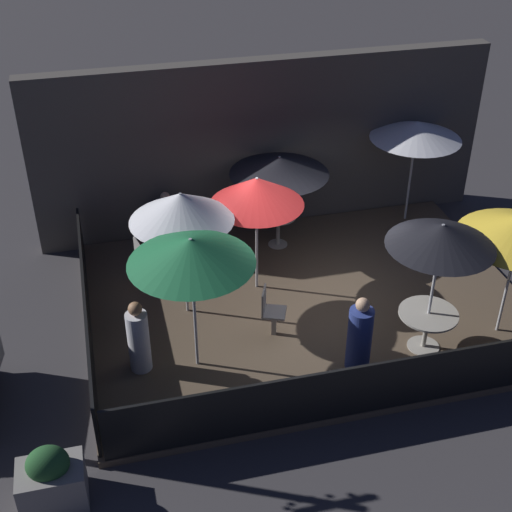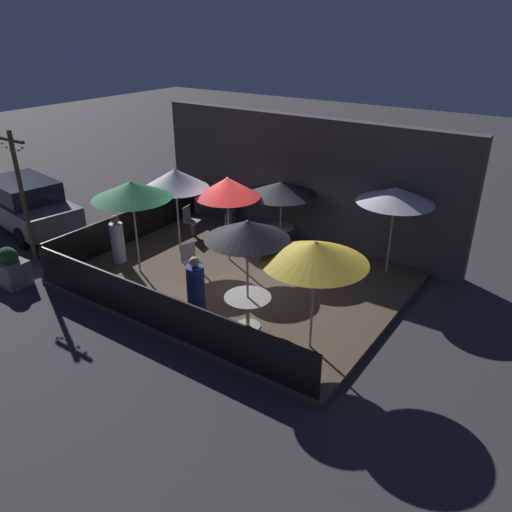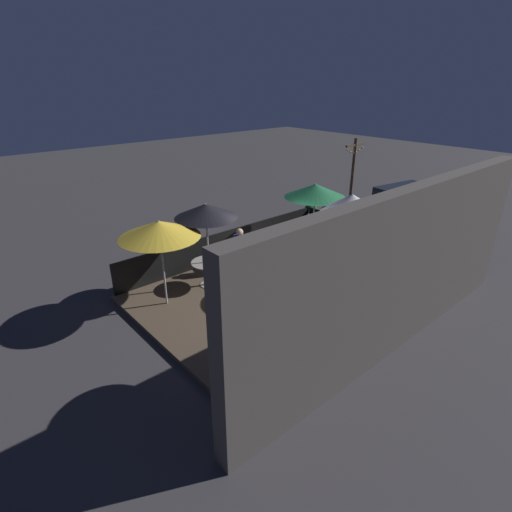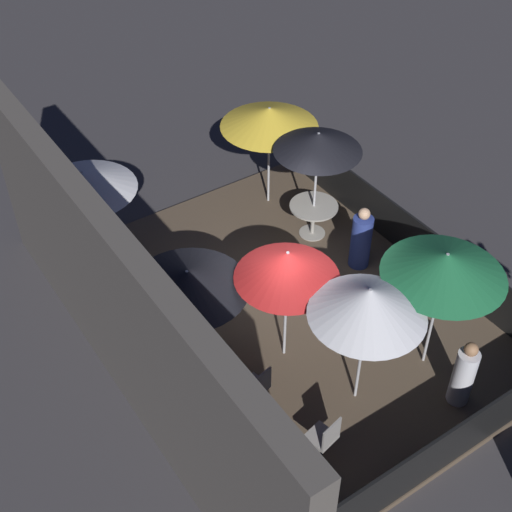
{
  "view_description": "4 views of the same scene",
  "coord_description": "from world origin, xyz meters",
  "px_view_note": "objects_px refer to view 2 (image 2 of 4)",
  "views": [
    {
      "loc": [
        -3.49,
        -10.16,
        8.11
      ],
      "look_at": [
        -0.98,
        -0.04,
        1.3
      ],
      "focal_mm": 50.0,
      "sensor_mm": 36.0,
      "label": 1
    },
    {
      "loc": [
        6.85,
        -9.11,
        6.08
      ],
      "look_at": [
        0.75,
        -0.25,
        1.0
      ],
      "focal_mm": 35.0,
      "sensor_mm": 36.0,
      "label": 2
    },
    {
      "loc": [
        7.28,
        6.86,
        5.62
      ],
      "look_at": [
        1.0,
        -0.33,
        1.35
      ],
      "focal_mm": 28.0,
      "sensor_mm": 36.0,
      "label": 3
    },
    {
      "loc": [
        -7.36,
        5.7,
        9.63
      ],
      "look_at": [
        0.48,
        0.41,
        1.32
      ],
      "focal_mm": 50.0,
      "sensor_mm": 36.0,
      "label": 4
    }
  ],
  "objects_px": {
    "dining_table_1": "(248,303)",
    "patio_chair_2": "(190,260)",
    "patio_umbrella_0": "(281,188)",
    "dining_table_0": "(280,232)",
    "patio_umbrella_1": "(247,230)",
    "parked_car_0": "(26,204)",
    "patron_1": "(118,241)",
    "patio_umbrella_5": "(175,179)",
    "patio_umbrella_6": "(228,187)",
    "patio_chair_1": "(232,226)",
    "patio_umbrella_4": "(396,195)",
    "planter_box": "(10,268)",
    "patio_umbrella_2": "(315,252)",
    "patron_2": "(231,211)",
    "light_post": "(21,190)",
    "patio_chair_0": "(190,220)",
    "patio_umbrella_3": "(131,190)",
    "patron_0": "(196,288)"
  },
  "relations": [
    {
      "from": "patron_0",
      "to": "planter_box",
      "type": "height_order",
      "value": "patron_0"
    },
    {
      "from": "patio_umbrella_4",
      "to": "patio_umbrella_0",
      "type": "bearing_deg",
      "value": -172.87
    },
    {
      "from": "patio_umbrella_2",
      "to": "patron_1",
      "type": "height_order",
      "value": "patio_umbrella_2"
    },
    {
      "from": "patio_umbrella_5",
      "to": "patio_chair_0",
      "type": "distance_m",
      "value": 2.13
    },
    {
      "from": "patron_1",
      "to": "planter_box",
      "type": "relative_size",
      "value": 1.32
    },
    {
      "from": "patio_umbrella_1",
      "to": "patio_umbrella_2",
      "type": "distance_m",
      "value": 1.47
    },
    {
      "from": "patron_1",
      "to": "patio_umbrella_4",
      "type": "bearing_deg",
      "value": -17.47
    },
    {
      "from": "patio_chair_1",
      "to": "dining_table_1",
      "type": "bearing_deg",
      "value": -60.91
    },
    {
      "from": "patio_umbrella_6",
      "to": "planter_box",
      "type": "xyz_separation_m",
      "value": [
        -3.83,
        -4.06,
        -1.74
      ]
    },
    {
      "from": "patio_umbrella_0",
      "to": "dining_table_0",
      "type": "height_order",
      "value": "patio_umbrella_0"
    },
    {
      "from": "patio_chair_1",
      "to": "patio_chair_2",
      "type": "bearing_deg",
      "value": -89.29
    },
    {
      "from": "patio_umbrella_5",
      "to": "light_post",
      "type": "bearing_deg",
      "value": -143.93
    },
    {
      "from": "patio_umbrella_2",
      "to": "planter_box",
      "type": "relative_size",
      "value": 2.31
    },
    {
      "from": "patio_chair_2",
      "to": "light_post",
      "type": "distance_m",
      "value": 5.02
    },
    {
      "from": "dining_table_1",
      "to": "patio_chair_2",
      "type": "distance_m",
      "value": 2.65
    },
    {
      "from": "patio_umbrella_1",
      "to": "light_post",
      "type": "height_order",
      "value": "light_post"
    },
    {
      "from": "patio_umbrella_2",
      "to": "light_post",
      "type": "distance_m",
      "value": 8.56
    },
    {
      "from": "dining_table_0",
      "to": "patio_chair_0",
      "type": "height_order",
      "value": "patio_chair_0"
    },
    {
      "from": "planter_box",
      "to": "parked_car_0",
      "type": "distance_m",
      "value": 3.9
    },
    {
      "from": "patio_umbrella_5",
      "to": "patio_umbrella_6",
      "type": "xyz_separation_m",
      "value": [
        1.41,
        0.43,
        -0.1
      ]
    },
    {
      "from": "patio_umbrella_3",
      "to": "light_post",
      "type": "bearing_deg",
      "value": -163.72
    },
    {
      "from": "patio_umbrella_2",
      "to": "patio_umbrella_4",
      "type": "xyz_separation_m",
      "value": [
        0.03,
        4.04,
        0.0
      ]
    },
    {
      "from": "patio_umbrella_2",
      "to": "parked_car_0",
      "type": "height_order",
      "value": "patio_umbrella_2"
    },
    {
      "from": "dining_table_0",
      "to": "patron_2",
      "type": "height_order",
      "value": "patron_2"
    },
    {
      "from": "patio_umbrella_0",
      "to": "patio_umbrella_5",
      "type": "xyz_separation_m",
      "value": [
        -2.21,
        -1.79,
        0.33
      ]
    },
    {
      "from": "dining_table_0",
      "to": "patio_chair_0",
      "type": "xyz_separation_m",
      "value": [
        -2.83,
        -0.63,
        -0.06
      ]
    },
    {
      "from": "patio_umbrella_0",
      "to": "patio_umbrella_3",
      "type": "bearing_deg",
      "value": -125.02
    },
    {
      "from": "patio_umbrella_4",
      "to": "patio_umbrella_5",
      "type": "height_order",
      "value": "patio_umbrella_5"
    },
    {
      "from": "patio_chair_0",
      "to": "patio_chair_1",
      "type": "height_order",
      "value": "same"
    },
    {
      "from": "patio_umbrella_0",
      "to": "planter_box",
      "type": "height_order",
      "value": "patio_umbrella_0"
    },
    {
      "from": "patio_umbrella_1",
      "to": "patron_1",
      "type": "bearing_deg",
      "value": 172.38
    },
    {
      "from": "patio_umbrella_1",
      "to": "dining_table_0",
      "type": "distance_m",
      "value": 4.41
    },
    {
      "from": "patio_umbrella_6",
      "to": "patio_umbrella_1",
      "type": "bearing_deg",
      "value": -45.83
    },
    {
      "from": "patio_umbrella_2",
      "to": "patio_chair_1",
      "type": "distance_m",
      "value": 5.83
    },
    {
      "from": "dining_table_1",
      "to": "patio_umbrella_2",
      "type": "bearing_deg",
      "value": 4.18
    },
    {
      "from": "patio_umbrella_6",
      "to": "parked_car_0",
      "type": "bearing_deg",
      "value": -166.73
    },
    {
      "from": "patio_chair_2",
      "to": "planter_box",
      "type": "xyz_separation_m",
      "value": [
        -3.71,
        -2.62,
        -0.19
      ]
    },
    {
      "from": "patio_umbrella_2",
      "to": "dining_table_1",
      "type": "xyz_separation_m",
      "value": [
        -1.46,
        -0.11,
        -1.52
      ]
    },
    {
      "from": "patio_umbrella_1",
      "to": "parked_car_0",
      "type": "distance_m",
      "value": 9.35
    },
    {
      "from": "patron_2",
      "to": "patron_1",
      "type": "bearing_deg",
      "value": 59.46
    },
    {
      "from": "patio_chair_1",
      "to": "patio_umbrella_0",
      "type": "bearing_deg",
      "value": -0.0
    },
    {
      "from": "patron_1",
      "to": "patio_umbrella_5",
      "type": "bearing_deg",
      "value": 6.76
    },
    {
      "from": "patio_umbrella_0",
      "to": "patio_umbrella_1",
      "type": "relative_size",
      "value": 0.83
    },
    {
      "from": "patron_0",
      "to": "patron_1",
      "type": "distance_m",
      "value": 3.56
    },
    {
      "from": "patio_umbrella_4",
      "to": "planter_box",
      "type": "relative_size",
      "value": 2.29
    },
    {
      "from": "planter_box",
      "to": "patio_chair_0",
      "type": "bearing_deg",
      "value": 69.41
    },
    {
      "from": "patio_chair_2",
      "to": "light_post",
      "type": "relative_size",
      "value": 0.26
    },
    {
      "from": "patron_2",
      "to": "dining_table_1",
      "type": "bearing_deg",
      "value": 114.86
    },
    {
      "from": "dining_table_1",
      "to": "light_post",
      "type": "bearing_deg",
      "value": -176.47
    },
    {
      "from": "dining_table_1",
      "to": "patio_chair_0",
      "type": "bearing_deg",
      "value": 144.31
    }
  ]
}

